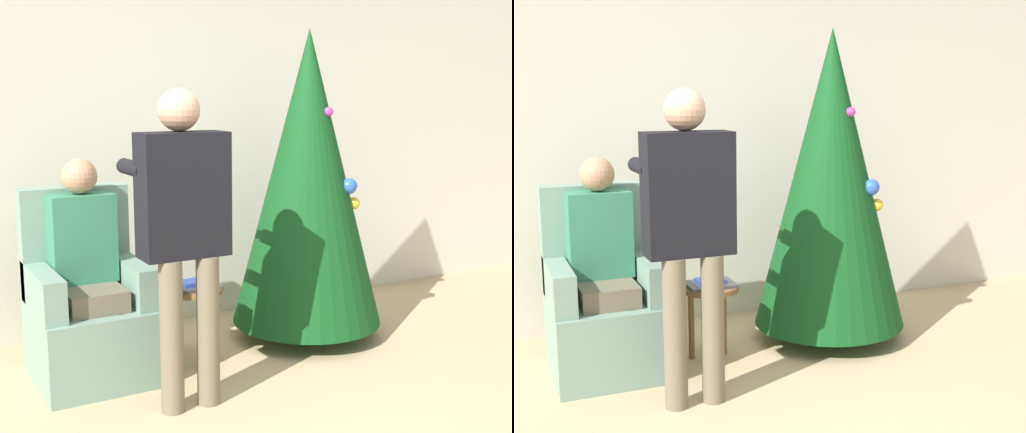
% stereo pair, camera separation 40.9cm
% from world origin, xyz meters
% --- Properties ---
extents(wall_back, '(8.00, 0.06, 2.70)m').
position_xyz_m(wall_back, '(0.00, 2.23, 1.35)').
color(wall_back, beige).
rests_on(wall_back, ground_plane).
extents(christmas_tree, '(0.98, 0.98, 2.01)m').
position_xyz_m(christmas_tree, '(0.92, 1.45, 1.06)').
color(christmas_tree, brown).
rests_on(christmas_tree, ground_plane).
extents(armchair, '(0.62, 0.67, 1.08)m').
position_xyz_m(armchair, '(-0.55, 1.48, 0.37)').
color(armchair, gray).
rests_on(armchair, ground_plane).
extents(person_seated, '(0.36, 0.46, 1.25)m').
position_xyz_m(person_seated, '(-0.55, 1.45, 0.69)').
color(person_seated, '#6B604C').
rests_on(person_seated, ground_plane).
extents(person_standing, '(0.46, 0.57, 1.64)m').
position_xyz_m(person_standing, '(-0.21, 0.86, 0.98)').
color(person_standing, '#6B604C').
rests_on(person_standing, ground_plane).
extents(side_stool, '(0.35, 0.35, 0.46)m').
position_xyz_m(side_stool, '(0.07, 1.38, 0.37)').
color(side_stool, brown).
rests_on(side_stool, ground_plane).
extents(laptop, '(0.28, 0.23, 0.02)m').
position_xyz_m(laptop, '(0.07, 1.38, 0.47)').
color(laptop, '#38383D').
rests_on(laptop, side_stool).
extents(book, '(0.17, 0.12, 0.02)m').
position_xyz_m(book, '(0.07, 1.38, 0.50)').
color(book, navy).
rests_on(book, laptop).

